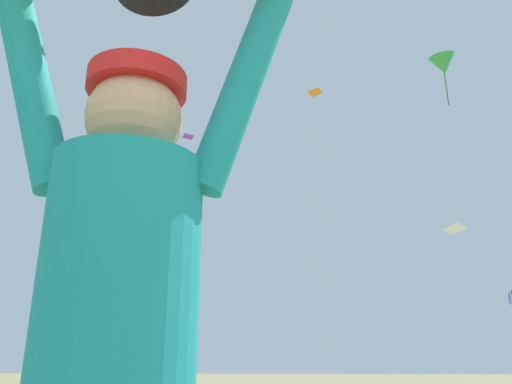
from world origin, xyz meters
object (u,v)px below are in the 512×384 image
Objects in this scene: kite_flyer_person at (113,366)px; distant_kite_purple_far_center at (188,136)px; distant_kite_white_overhead_distant at (455,228)px; distant_kite_green_low_right at (443,65)px; distant_kite_orange_mid_left at (315,92)px.

distant_kite_purple_far_center is (-5.21, 21.07, 10.61)m from kite_flyer_person.
distant_kite_green_low_right is at bearing -26.68° from distant_kite_white_overhead_distant.
kite_flyer_person is 24.16m from distant_kite_purple_far_center.
distant_kite_orange_mid_left reaches higher than kite_flyer_person.
distant_kite_orange_mid_left is (1.29, 29.66, 17.62)m from kite_flyer_person.
distant_kite_white_overhead_distant is 0.76× the size of distant_kite_orange_mid_left.
distant_kite_white_overhead_distant is at bearing 72.06° from kite_flyer_person.
distant_kite_white_overhead_distant is 15.94m from distant_kite_orange_mid_left.
distant_kite_orange_mid_left is (-5.83, 9.10, 4.13)m from distant_kite_green_low_right.
distant_kite_white_overhead_distant is 7.94m from distant_kite_green_low_right.
distant_kite_green_low_right reaches higher than distant_kite_white_overhead_distant.
kite_flyer_person is 0.70× the size of distant_kite_green_low_right.
distant_kite_orange_mid_left is at bearing 121.40° from distant_kite_white_overhead_distant.
distant_kite_green_low_right is 4.47× the size of distant_kite_purple_far_center.
distant_kite_green_low_right is (7.12, 20.56, 13.49)m from kite_flyer_person.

